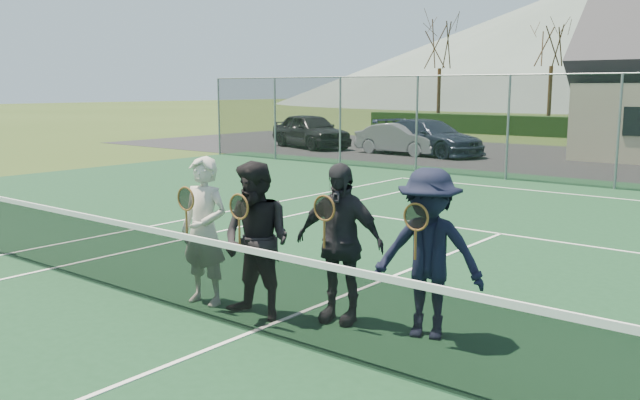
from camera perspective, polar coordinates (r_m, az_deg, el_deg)
The scene contains 15 objects.
court_surface at distance 7.47m, azimuth -5.74°, elevation -11.12°, with size 30.00×30.00×0.02m, color #14381E.
tarmac_carpark at distance 26.65m, azimuth 18.98°, elevation 3.24°, with size 40.00×12.00×0.01m, color black.
hill_west at distance 104.55m, azimuth 22.54°, elevation 12.19°, with size 110.00×110.00×18.00m, color #576960.
car_a at distance 30.14m, azimuth -0.80°, elevation 5.86°, with size 1.81×4.51×1.54m, color black.
car_b at distance 27.39m, azimuth 6.82°, elevation 5.12°, with size 1.31×3.74×1.23m, color gray.
car_c at distance 27.20m, azimuth 9.15°, elevation 5.23°, with size 1.97×4.85×1.41m, color #1C2438.
court_markings at distance 7.47m, azimuth -5.75°, elevation -11.01°, with size 11.03×23.83×0.01m.
tennis_net at distance 7.31m, azimuth -5.81°, elevation -7.23°, with size 11.68×0.08×1.10m.
perimeter_fence at distance 19.15m, azimuth 23.84°, elevation 5.31°, with size 30.07×0.07×3.02m.
tree_a at distance 43.48m, azimuth 10.10°, elevation 13.43°, with size 3.20×3.20×7.77m.
tree_b at distance 40.57m, azimuth 19.05°, elevation 13.37°, with size 3.20×3.20×7.77m.
player_a at distance 8.29m, azimuth -9.72°, elevation -2.59°, with size 0.71×0.54×1.80m.
player_b at distance 7.68m, azimuth -5.35°, elevation -3.45°, with size 0.93×0.75×1.80m.
player_c at distance 7.56m, azimuth 1.63°, elevation -3.61°, with size 1.12×0.65×1.80m.
player_d at distance 7.16m, azimuth 9.12°, elevation -4.48°, with size 1.32×1.01×1.80m.
Camera 1 is at (4.93, -4.98, 2.62)m, focal length 38.00 mm.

